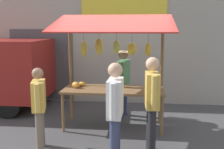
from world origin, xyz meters
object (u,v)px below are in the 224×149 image
object	(u,v)px
market_stall	(113,58)
vendor_with_sunhat	(123,78)
shopper_in_striped_shirt	(152,98)
shopper_with_shopping_bag	(115,107)
shopper_in_grey_tee	(39,104)

from	to	relation	value
market_stall	vendor_with_sunhat	distance (m)	0.92
shopper_in_striped_shirt	shopper_with_shopping_bag	bearing A→B (deg)	127.19
shopper_in_grey_tee	shopper_in_striped_shirt	distance (m)	2.01
market_stall	shopper_in_striped_shirt	size ratio (longest dim) A/B	1.45
market_stall	shopper_with_shopping_bag	bearing A→B (deg)	97.40
market_stall	shopper_in_striped_shirt	distance (m)	1.61
shopper_in_grey_tee	shopper_with_shopping_bag	xyz separation A→B (m)	(-1.42, 0.47, 0.12)
shopper_in_grey_tee	shopper_with_shopping_bag	world-z (taller)	shopper_with_shopping_bag
shopper_in_grey_tee	vendor_with_sunhat	bearing A→B (deg)	-50.30
market_stall	shopper_with_shopping_bag	xyz separation A→B (m)	(-0.23, 1.78, -0.58)
shopper_in_striped_shirt	shopper_with_shopping_bag	world-z (taller)	shopper_in_striped_shirt
vendor_with_sunhat	shopper_in_striped_shirt	size ratio (longest dim) A/B	0.97
shopper_in_grey_tee	shopper_in_striped_shirt	xyz separation A→B (m)	(-2.01, -0.04, 0.15)
shopper_with_shopping_bag	market_stall	bearing A→B (deg)	8.23
shopper_in_grey_tee	shopper_in_striped_shirt	size ratio (longest dim) A/B	0.88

